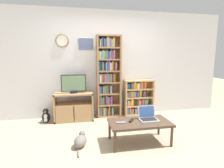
% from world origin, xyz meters
% --- Properties ---
extents(ground_plane, '(18.00, 18.00, 0.00)m').
position_xyz_m(ground_plane, '(0.00, 0.00, 0.00)').
color(ground_plane, tan).
extents(wall_back, '(6.20, 0.09, 2.60)m').
position_xyz_m(wall_back, '(-0.01, 1.67, 1.30)').
color(wall_back, silver).
rests_on(wall_back, ground_plane).
extents(tv_stand, '(0.88, 0.43, 0.65)m').
position_xyz_m(tv_stand, '(-0.80, 1.39, 0.33)').
color(tv_stand, tan).
rests_on(tv_stand, ground_plane).
extents(television, '(0.56, 0.18, 0.42)m').
position_xyz_m(television, '(-0.79, 1.38, 0.86)').
color(television, black).
rests_on(television, tv_stand).
extents(bookshelf_tall, '(0.58, 0.24, 1.99)m').
position_xyz_m(bookshelf_tall, '(0.02, 1.52, 1.00)').
color(bookshelf_tall, '#9E754C').
rests_on(bookshelf_tall, ground_plane).
extents(bookshelf_short, '(0.76, 0.24, 0.90)m').
position_xyz_m(bookshelf_short, '(0.79, 1.52, 0.45)').
color(bookshelf_short, tan).
rests_on(bookshelf_short, ground_plane).
extents(coffee_table, '(1.04, 0.56, 0.38)m').
position_xyz_m(coffee_table, '(0.33, 0.05, 0.34)').
color(coffee_table, '#4C3828').
rests_on(coffee_table, ground_plane).
extents(laptop, '(0.32, 0.26, 0.24)m').
position_xyz_m(laptop, '(0.51, 0.10, 0.44)').
color(laptop, '#B7BABC').
rests_on(laptop, coffee_table).
extents(remote_near_laptop, '(0.13, 0.16, 0.02)m').
position_xyz_m(remote_near_laptop, '(0.20, 0.09, 0.39)').
color(remote_near_laptop, black).
rests_on(remote_near_laptop, coffee_table).
extents(remote_far_from_laptop, '(0.16, 0.06, 0.02)m').
position_xyz_m(remote_far_from_laptop, '(0.00, 0.02, 0.39)').
color(remote_far_from_laptop, '#99999E').
rests_on(remote_far_from_laptop, coffee_table).
extents(cat, '(0.29, 0.52, 0.25)m').
position_xyz_m(cat, '(-0.66, 0.10, 0.10)').
color(cat, slate).
rests_on(cat, ground_plane).
extents(penguin_figurine, '(0.18, 0.16, 0.33)m').
position_xyz_m(penguin_figurine, '(-1.42, 1.34, 0.15)').
color(penguin_figurine, black).
rests_on(penguin_figurine, ground_plane).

